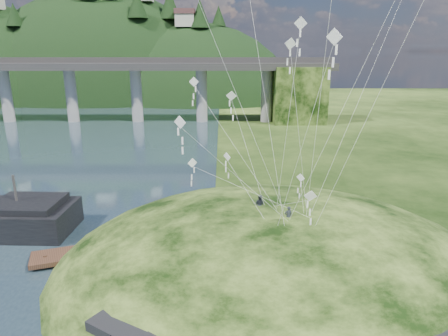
{
  "coord_description": "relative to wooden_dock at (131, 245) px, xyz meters",
  "views": [
    {
      "loc": [
        3.84,
        -26.0,
        16.37
      ],
      "look_at": [
        4.0,
        6.0,
        7.0
      ],
      "focal_mm": 32.0,
      "sensor_mm": 36.0,
      "label": 1
    }
  ],
  "objects": [
    {
      "name": "far_ridge",
      "position": [
        -39.69,
        117.42,
        -7.93
      ],
      "size": [
        153.0,
        70.0,
        94.5
      ],
      "color": "black",
      "rests_on": "ground"
    },
    {
      "name": "wooden_dock",
      "position": [
        0.0,
        0.0,
        0.0
      ],
      "size": [
        15.71,
        7.5,
        1.13
      ],
      "color": "#341F15",
      "rests_on": "ground"
    },
    {
      "name": "bridge",
      "position": [
        -22.57,
        65.31,
        9.21
      ],
      "size": [
        160.0,
        11.0,
        15.0
      ],
      "color": "#2D2B2B",
      "rests_on": "ground"
    },
    {
      "name": "kite_flyers",
      "position": [
        11.23,
        -2.6,
        5.26
      ],
      "size": [
        2.64,
        3.1,
        1.57
      ],
      "color": "#23272E",
      "rests_on": "ground"
    },
    {
      "name": "kite_swarm",
      "position": [
        11.35,
        -2.9,
        15.59
      ],
      "size": [
        17.71,
        15.65,
        21.24
      ],
      "color": "white",
      "rests_on": "ground"
    },
    {
      "name": "grass_hill",
      "position": [
        11.89,
        -2.75,
        -2.0
      ],
      "size": [
        36.0,
        32.0,
        13.0
      ],
      "color": "black",
      "rests_on": "ground"
    },
    {
      "name": "ground",
      "position": [
        3.89,
        -4.75,
        -0.5
      ],
      "size": [
        320.0,
        320.0,
        0.0
      ],
      "primitive_type": "plane",
      "color": "black",
      "rests_on": "ground"
    }
  ]
}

